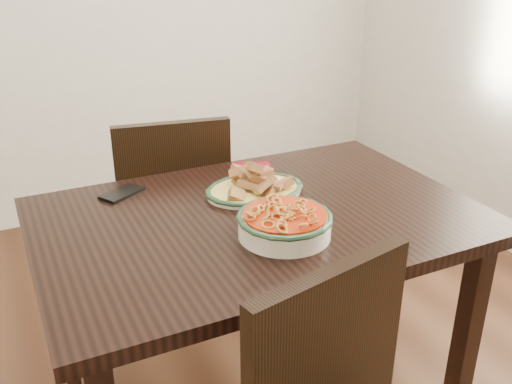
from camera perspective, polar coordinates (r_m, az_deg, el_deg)
name	(u,v)px	position (r m, az deg, el deg)	size (l,w,h in m)	color
dining_table	(259,241)	(1.70, 0.30, -4.96)	(1.26, 0.84, 0.75)	black
chair_far	(173,210)	(2.28, -8.33, -1.76)	(0.48, 0.48, 0.89)	black
fish_plate	(254,180)	(1.77, -0.16, 1.20)	(0.31, 0.24, 0.11)	beige
noodle_bowl	(285,221)	(1.52, 2.88, -2.91)	(0.26, 0.26, 0.08)	#F3E8CD
smartphone	(122,193)	(1.82, -13.26, -0.12)	(0.13, 0.07, 0.01)	black
napkin	(252,169)	(1.96, -0.43, 2.32)	(0.13, 0.11, 0.01)	maroon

